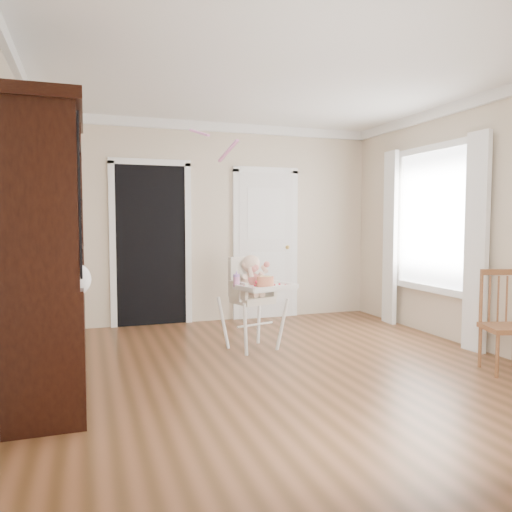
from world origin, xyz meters
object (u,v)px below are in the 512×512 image
object	(u,v)px
high_chair	(253,292)
cake	(265,282)
sippy_cup	(237,280)
china_cabinet	(47,257)
dining_chair	(505,325)

from	to	relation	value
high_chair	cake	distance (m)	0.26
high_chair	sippy_cup	distance (m)	0.30
cake	china_cabinet	distance (m)	2.19
high_chair	dining_chair	bearing A→B (deg)	-53.68
cake	china_cabinet	xyz separation A→B (m)	(-2.01, -0.81, 0.35)
china_cabinet	dining_chair	bearing A→B (deg)	-6.80
high_chair	china_cabinet	world-z (taller)	china_cabinet
cake	dining_chair	world-z (taller)	dining_chair
high_chair	dining_chair	world-z (taller)	high_chair
cake	sippy_cup	world-z (taller)	sippy_cup
cake	sippy_cup	size ratio (longest dim) A/B	1.38
china_cabinet	high_chair	bearing A→B (deg)	27.85
cake	china_cabinet	world-z (taller)	china_cabinet
high_chair	sippy_cup	world-z (taller)	high_chair
cake	sippy_cup	distance (m)	0.30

